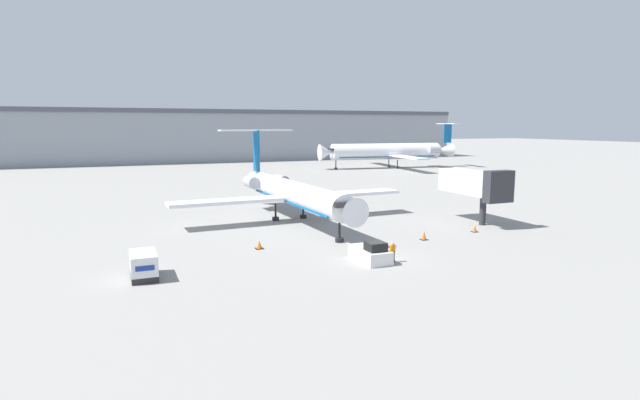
{
  "coord_description": "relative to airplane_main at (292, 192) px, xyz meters",
  "views": [
    {
      "loc": [
        -19.33,
        -34.37,
        10.85
      ],
      "look_at": [
        0.0,
        12.21,
        3.3
      ],
      "focal_mm": 28.0,
      "sensor_mm": 36.0,
      "label": 1
    }
  ],
  "objects": [
    {
      "name": "traffic_cone_left",
      "position": [
        -7.1,
        -11.48,
        -3.0
      ],
      "size": [
        0.71,
        0.71,
        0.73
      ],
      "color": "black",
      "rests_on": "ground"
    },
    {
      "name": "terminal_building",
      "position": [
        0.66,
        100.94,
        4.45
      ],
      "size": [
        180.0,
        16.8,
        15.56
      ],
      "color": "#8C939E",
      "rests_on": "ground"
    },
    {
      "name": "airplane_parked_far_left",
      "position": [
        46.99,
        58.51,
        0.89
      ],
      "size": [
        36.97,
        35.15,
        11.4
      ],
      "color": "white",
      "rests_on": "ground"
    },
    {
      "name": "jet_bridge",
      "position": [
        18.53,
        -8.96,
        1.08
      ],
      "size": [
        3.2,
        9.32,
        6.19
      ],
      "color": "#2D2D33",
      "rests_on": "ground"
    },
    {
      "name": "airplane_main",
      "position": [
        0.0,
        0.0,
        0.0
      ],
      "size": [
        27.77,
        29.12,
        10.3
      ],
      "color": "white",
      "rests_on": "ground"
    },
    {
      "name": "ground_plane",
      "position": [
        0.66,
        -19.06,
        -3.35
      ],
      "size": [
        600.0,
        600.0,
        0.0
      ],
      "primitive_type": "plane",
      "color": "gray"
    },
    {
      "name": "traffic_cone_mid",
      "position": [
        15.3,
        -13.14,
        -3.02
      ],
      "size": [
        0.62,
        0.62,
        0.69
      ],
      "color": "black",
      "rests_on": "ground"
    },
    {
      "name": "traffic_cone_right",
      "position": [
        8.42,
        -14.15,
        -2.96
      ],
      "size": [
        0.65,
        0.65,
        0.82
      ],
      "color": "black",
      "rests_on": "ground"
    },
    {
      "name": "pushback_tug",
      "position": [
        0.08,
        -18.88,
        -2.71
      ],
      "size": [
        2.05,
        4.05,
        1.75
      ],
      "color": "silver",
      "rests_on": "ground"
    },
    {
      "name": "luggage_cart",
      "position": [
        -17.08,
        -16.63,
        -2.42
      ],
      "size": [
        1.79,
        3.32,
        1.87
      ],
      "color": "#232326",
      "rests_on": "ground"
    },
    {
      "name": "worker_near_tug",
      "position": [
        1.56,
        -19.81,
        -2.49
      ],
      "size": [
        0.4,
        0.24,
        1.65
      ],
      "color": "#232838",
      "rests_on": "ground"
    }
  ]
}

